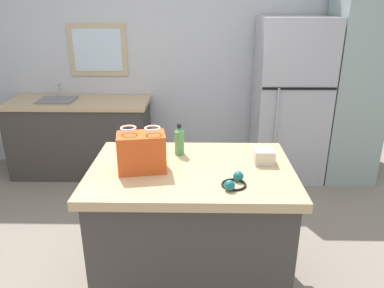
{
  "coord_description": "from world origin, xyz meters",
  "views": [
    {
      "loc": [
        0.3,
        -2.17,
        1.95
      ],
      "look_at": [
        0.25,
        0.34,
        0.98
      ],
      "focal_mm": 34.79,
      "sensor_mm": 36.0,
      "label": 1
    }
  ],
  "objects_px": {
    "kitchen_island": "(191,228)",
    "bottle": "(179,141)",
    "tall_cabinet": "(354,83)",
    "small_box": "(264,156)",
    "shopping_bag": "(142,152)",
    "refrigerator": "(290,101)",
    "ear_defenders": "(234,182)"
  },
  "relations": [
    {
      "from": "kitchen_island",
      "to": "bottle",
      "type": "bearing_deg",
      "value": 110.9
    },
    {
      "from": "tall_cabinet",
      "to": "shopping_bag",
      "type": "xyz_separation_m",
      "value": [
        -2.07,
        -1.91,
        -0.04
      ]
    },
    {
      "from": "kitchen_island",
      "to": "small_box",
      "type": "xyz_separation_m",
      "value": [
        0.49,
        0.09,
        0.51
      ]
    },
    {
      "from": "kitchen_island",
      "to": "ear_defenders",
      "type": "relative_size",
      "value": 6.59
    },
    {
      "from": "refrigerator",
      "to": "bottle",
      "type": "bearing_deg",
      "value": -125.3
    },
    {
      "from": "tall_cabinet",
      "to": "shopping_bag",
      "type": "height_order",
      "value": "tall_cabinet"
    },
    {
      "from": "small_box",
      "to": "bottle",
      "type": "xyz_separation_m",
      "value": [
        -0.57,
        0.14,
        0.05
      ]
    },
    {
      "from": "shopping_bag",
      "to": "bottle",
      "type": "bearing_deg",
      "value": 50.14
    },
    {
      "from": "kitchen_island",
      "to": "small_box",
      "type": "height_order",
      "value": "small_box"
    },
    {
      "from": "small_box",
      "to": "ear_defenders",
      "type": "height_order",
      "value": "small_box"
    },
    {
      "from": "small_box",
      "to": "bottle",
      "type": "distance_m",
      "value": 0.59
    },
    {
      "from": "refrigerator",
      "to": "shopping_bag",
      "type": "xyz_separation_m",
      "value": [
        -1.39,
        -1.91,
        0.16
      ]
    },
    {
      "from": "shopping_bag",
      "to": "bottle",
      "type": "height_order",
      "value": "shopping_bag"
    },
    {
      "from": "kitchen_island",
      "to": "shopping_bag",
      "type": "height_order",
      "value": "shopping_bag"
    },
    {
      "from": "refrigerator",
      "to": "ear_defenders",
      "type": "relative_size",
      "value": 8.91
    },
    {
      "from": "small_box",
      "to": "ear_defenders",
      "type": "bearing_deg",
      "value": -124.57
    },
    {
      "from": "tall_cabinet",
      "to": "ear_defenders",
      "type": "bearing_deg",
      "value": -125.36
    },
    {
      "from": "kitchen_island",
      "to": "small_box",
      "type": "distance_m",
      "value": 0.71
    },
    {
      "from": "kitchen_island",
      "to": "shopping_bag",
      "type": "relative_size",
      "value": 4.08
    },
    {
      "from": "kitchen_island",
      "to": "small_box",
      "type": "bearing_deg",
      "value": 9.94
    },
    {
      "from": "kitchen_island",
      "to": "ear_defenders",
      "type": "height_order",
      "value": "ear_defenders"
    },
    {
      "from": "tall_cabinet",
      "to": "small_box",
      "type": "relative_size",
      "value": 16.72
    },
    {
      "from": "kitchen_island",
      "to": "refrigerator",
      "type": "bearing_deg",
      "value": 60.13
    },
    {
      "from": "kitchen_island",
      "to": "bottle",
      "type": "relative_size",
      "value": 5.91
    },
    {
      "from": "small_box",
      "to": "bottle",
      "type": "height_order",
      "value": "bottle"
    },
    {
      "from": "refrigerator",
      "to": "bottle",
      "type": "height_order",
      "value": "refrigerator"
    },
    {
      "from": "tall_cabinet",
      "to": "shopping_bag",
      "type": "distance_m",
      "value": 2.82
    },
    {
      "from": "shopping_bag",
      "to": "ear_defenders",
      "type": "height_order",
      "value": "shopping_bag"
    },
    {
      "from": "small_box",
      "to": "bottle",
      "type": "bearing_deg",
      "value": 165.95
    },
    {
      "from": "small_box",
      "to": "bottle",
      "type": "relative_size",
      "value": 0.59
    },
    {
      "from": "kitchen_island",
      "to": "small_box",
      "type": "relative_size",
      "value": 10.1
    },
    {
      "from": "kitchen_island",
      "to": "tall_cabinet",
      "type": "distance_m",
      "value": 2.64
    }
  ]
}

